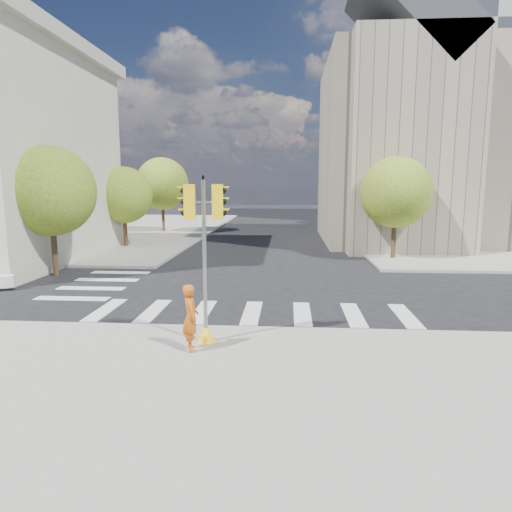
{
  "coord_description": "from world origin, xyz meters",
  "views": [
    {
      "loc": [
        1.18,
        -17.78,
        4.6
      ],
      "look_at": [
        0.06,
        -2.19,
        2.1
      ],
      "focal_mm": 32.0,
      "sensor_mm": 36.0,
      "label": 1
    }
  ],
  "objects_px": {
    "lamp_far": "(359,183)",
    "traffic_signal": "(205,273)",
    "lamp_near": "(390,183)",
    "photographer": "(191,318)"
  },
  "relations": [
    {
      "from": "lamp_near",
      "to": "traffic_signal",
      "type": "bearing_deg",
      "value": -115.09
    },
    {
      "from": "lamp_far",
      "to": "photographer",
      "type": "height_order",
      "value": "lamp_far"
    },
    {
      "from": "traffic_signal",
      "to": "photographer",
      "type": "distance_m",
      "value": 1.31
    },
    {
      "from": "traffic_signal",
      "to": "photographer",
      "type": "xyz_separation_m",
      "value": [
        -0.27,
        -0.7,
        -1.07
      ]
    },
    {
      "from": "photographer",
      "to": "traffic_signal",
      "type": "bearing_deg",
      "value": -43.49
    },
    {
      "from": "lamp_far",
      "to": "photographer",
      "type": "xyz_separation_m",
      "value": [
        -9.4,
        -34.19,
        -3.52
      ]
    },
    {
      "from": "lamp_far",
      "to": "traffic_signal",
      "type": "distance_m",
      "value": 34.8
    },
    {
      "from": "lamp_far",
      "to": "traffic_signal",
      "type": "xyz_separation_m",
      "value": [
        -9.13,
        -33.49,
        -2.45
      ]
    },
    {
      "from": "lamp_near",
      "to": "lamp_far",
      "type": "height_order",
      "value": "same"
    },
    {
      "from": "lamp_near",
      "to": "lamp_far",
      "type": "xyz_separation_m",
      "value": [
        0.0,
        14.0,
        0.0
      ]
    }
  ]
}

